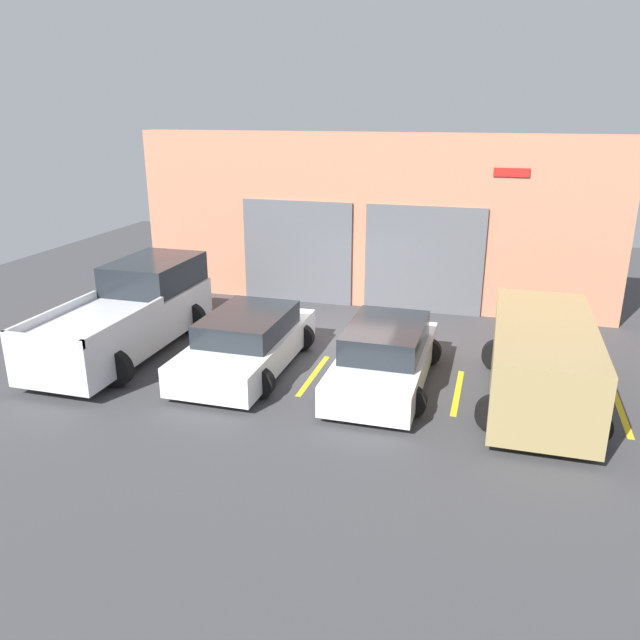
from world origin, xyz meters
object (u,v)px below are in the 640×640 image
Objects in this scene: sedan_side at (247,342)px; van_right at (542,360)px; pickup_truck at (131,313)px; sedan_white at (385,357)px.

sedan_side is 6.13m from van_right.
sedan_side is at bearing -5.34° from pickup_truck.
sedan_side is (3.06, -0.29, -0.31)m from pickup_truck.
sedan_white is 0.90× the size of van_right.
sedan_side is at bearing -179.96° from sedan_white.
pickup_truck is 9.19m from van_right.
pickup_truck is 1.29× the size of sedan_white.
sedan_white is at bearing -2.66° from pickup_truck.
sedan_white is (6.13, -0.28, -0.30)m from pickup_truck.
sedan_white is 3.08m from van_right.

